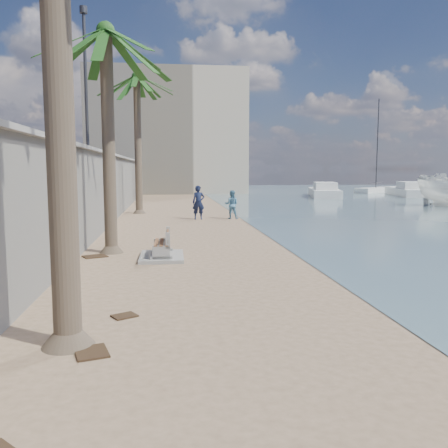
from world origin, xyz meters
TOP-DOWN VIEW (x-y plane):
  - ground_plane at (0.00, 0.00)m, footprint 140.00×140.00m
  - seawall at (-5.20, 20.00)m, footprint 0.45×70.00m
  - wall_cap at (-5.20, 20.00)m, footprint 0.80×70.00m
  - end_building at (-2.00, 52.00)m, footprint 18.00×12.00m
  - bench_far at (-2.33, 8.19)m, footprint 1.38×2.00m
  - palm_mid at (-4.02, 9.40)m, footprint 5.00×5.00m
  - palm_back at (-3.90, 23.72)m, footprint 5.00×5.00m
  - streetlight at (-5.10, 12.00)m, footprint 0.28×0.28m
  - person_a at (-0.40, 19.71)m, footprint 0.80×0.55m
  - person_b at (1.49, 19.84)m, footprint 0.99×0.84m
  - yacht_near at (23.31, 41.01)m, footprint 5.06×10.24m
  - yacht_far at (13.81, 40.24)m, footprint 4.78×9.77m
  - sailboat_west at (22.81, 47.77)m, footprint 6.86×6.03m
  - debris_b at (-3.32, 0.49)m, footprint 0.62×0.70m
  - debris_c at (-4.47, 8.70)m, footprint 0.89×0.82m
  - debris_d at (-2.98, 2.27)m, footprint 0.55×0.52m

SIDE VIEW (x-z plane):
  - ground_plane at x=0.00m, z-range 0.00..0.00m
  - debris_b at x=-3.32m, z-range 0.00..0.03m
  - debris_c at x=-4.47m, z-range 0.00..0.03m
  - debris_d at x=-2.98m, z-range 0.00..0.03m
  - sailboat_west at x=22.81m, z-range -5.23..5.91m
  - yacht_near at x=23.31m, z-range -0.40..1.10m
  - yacht_far at x=13.81m, z-range -0.40..1.10m
  - bench_far at x=-2.33m, z-range -0.05..0.78m
  - person_b at x=1.49m, z-range 0.00..1.78m
  - person_a at x=-0.40m, z-range 0.00..2.17m
  - seawall at x=-5.20m, z-range 0.00..3.50m
  - wall_cap at x=-5.20m, z-range 3.49..3.61m
  - streetlight at x=-5.10m, z-range 4.08..9.21m
  - end_building at x=-2.00m, z-range 0.00..14.00m
  - palm_mid at x=-4.02m, z-range 3.04..11.13m
  - palm_back at x=-3.90m, z-range 3.63..12.98m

